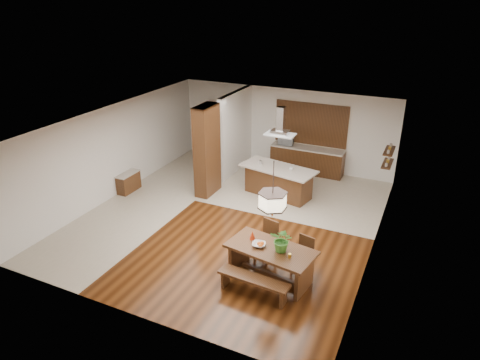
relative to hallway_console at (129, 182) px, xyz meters
The scene contains 25 objects.
room_shell 4.20m from the hallway_console, ahead, with size 9.00×9.04×2.92m.
tile_hallway 1.12m from the hallway_console, 10.68° to the right, with size 2.50×9.00×0.01m, color #BDB29D.
tile_kitchen 5.57m from the hallway_console, 24.44° to the left, with size 5.50×4.00×0.01m, color #BDB29D.
soffit_band 4.60m from the hallway_console, ahead, with size 8.00×9.00×0.02m, color #432610.
partition_pier 2.85m from the hallway_console, 22.54° to the left, with size 0.45×1.00×2.90m, color black.
partition_stub 4.09m from the hallway_console, 52.14° to the left, with size 0.18×2.40×2.90m, color silver.
hallway_console is the anchor object (origin of this frame).
hallway_doorway 4.41m from the hallway_console, 75.20° to the left, with size 1.10×0.20×2.10m, color black.
rear_counter 6.26m from the hallway_console, 39.75° to the left, with size 2.60×0.62×0.95m.
kitchen_window 6.58m from the hallway_console, 41.53° to the left, with size 2.60×0.08×1.50m, color brown.
shelf_lower 8.12m from the hallway_console, 17.35° to the left, with size 0.26×0.90×0.04m, color black.
shelf_upper 8.18m from the hallway_console, 17.35° to the left, with size 0.26×0.90×0.04m, color black.
dining_table 6.37m from the hallway_console, 22.15° to the right, with size 2.09×1.28×0.82m.
dining_bench 6.56m from the hallway_console, 28.19° to the right, with size 1.61×0.35×0.45m, color black, non-canonical shape.
dining_chair_left 5.77m from the hallway_console, 17.44° to the right, with size 0.45×0.45×1.01m, color black, non-canonical shape.
dining_chair_right 6.74m from the hallway_console, 16.24° to the right, with size 0.40×0.40×0.91m, color black, non-canonical shape.
pendant_lantern 6.65m from the hallway_console, 22.15° to the right, with size 0.64×0.64×1.31m, color #FEECC3, non-canonical shape.
foliage_plant 6.65m from the hallway_console, 21.39° to the right, with size 0.50×0.43×0.56m, color #397B29.
fruit_bowl 6.14m from the hallway_console, 23.47° to the right, with size 0.30×0.30×0.07m, color #BEB1A7.
napkin_cone 5.85m from the hallway_console, 22.58° to the right, with size 0.14×0.14×0.21m, color #9F260B.
gold_ornament 6.91m from the hallway_console, 22.02° to the right, with size 0.07×0.07×0.10m, color gold.
kitchen_island 4.87m from the hallway_console, 21.26° to the left, with size 2.53×1.48×0.98m.
range_hood 5.33m from the hallway_console, 21.30° to the left, with size 0.90×0.55×0.87m, color silver, non-canonical shape.
island_cup 5.30m from the hallway_console, 18.87° to the left, with size 0.11×0.11×0.09m, color silver.
microwave 5.70m from the hallway_console, 44.97° to the left, with size 0.54×0.37×0.30m, color #ACB0B3.
Camera 1 is at (4.85, -9.80, 6.06)m, focal length 32.00 mm.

